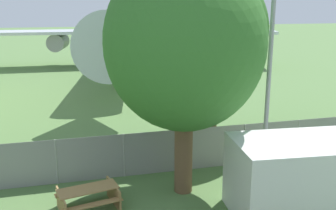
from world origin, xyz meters
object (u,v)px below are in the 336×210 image
at_px(airplane, 123,27).
at_px(tree_behind_benches, 213,31).
at_px(tree_far_right, 185,44).
at_px(portable_cabin, 309,177).
at_px(picnic_bench_open_grass, 88,196).

bearing_deg(airplane, tree_behind_benches, 12.51).
xyz_separation_m(tree_behind_benches, tree_far_right, (-2.94, -5.10, -0.04)).
height_order(airplane, portable_cabin, airplane).
distance_m(tree_behind_benches, tree_far_right, 5.89).
xyz_separation_m(airplane, tree_behind_benches, (0.88, -23.92, 1.11)).
distance_m(airplane, tree_behind_benches, 23.96).
relative_size(portable_cabin, picnic_bench_open_grass, 2.33).
bearing_deg(picnic_bench_open_grass, tree_far_right, 8.59).
height_order(picnic_bench_open_grass, tree_far_right, tree_far_right).
bearing_deg(portable_cabin, picnic_bench_open_grass, 169.17).
height_order(portable_cabin, tree_far_right, tree_far_right).
height_order(tree_behind_benches, tree_far_right, tree_far_right).
xyz_separation_m(picnic_bench_open_grass, tree_behind_benches, (6.36, 5.61, 4.88)).
bearing_deg(picnic_bench_open_grass, airplane, 79.48).
bearing_deg(portable_cabin, airplane, 97.68).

